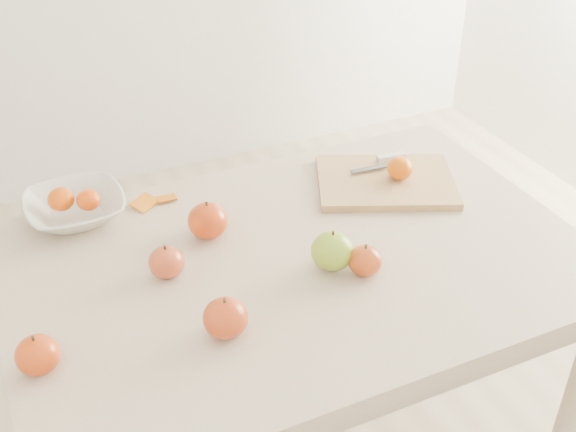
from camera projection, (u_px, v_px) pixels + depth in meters
name	position (u px, v px, depth m)	size (l,w,h in m)	color
table	(298.00, 292.00, 1.56)	(1.20, 0.80, 0.75)	beige
cutting_board	(386.00, 182.00, 1.74)	(0.32, 0.24, 0.02)	tan
board_tangerine	(400.00, 168.00, 1.72)	(0.06, 0.06, 0.05)	#D96707
fruit_bowl	(75.00, 208.00, 1.61)	(0.22, 0.22, 0.05)	silver
bowl_tangerine_near	(61.00, 199.00, 1.60)	(0.06, 0.06, 0.05)	#DB5F07
bowl_tangerine_far	(88.00, 200.00, 1.60)	(0.05, 0.05, 0.05)	#D24F07
orange_peel_a	(145.00, 204.00, 1.67)	(0.06, 0.04, 0.00)	#C8660E
orange_peel_b	(166.00, 199.00, 1.69)	(0.04, 0.04, 0.00)	#D2620E
paring_knife	(388.00, 159.00, 1.80)	(0.17, 0.05, 0.01)	white
apple_green	(332.00, 251.00, 1.46)	(0.09, 0.09, 0.08)	#6D9E17
apple_red_b	(167.00, 262.00, 1.44)	(0.07, 0.07, 0.06)	maroon
apple_red_d	(37.00, 355.00, 1.22)	(0.08, 0.08, 0.07)	#A11509
apple_red_c	(225.00, 318.00, 1.29)	(0.08, 0.08, 0.07)	#8A0503
apple_red_e	(365.00, 261.00, 1.44)	(0.07, 0.07, 0.06)	maroon
apple_red_a	(208.00, 221.00, 1.55)	(0.09, 0.09, 0.08)	#960F0B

